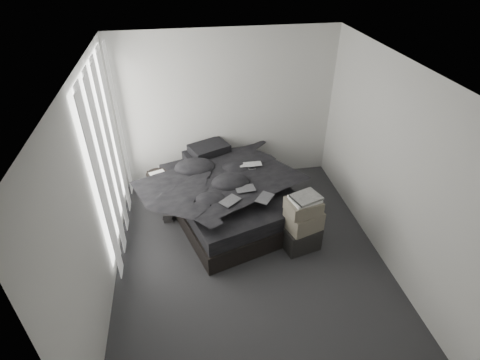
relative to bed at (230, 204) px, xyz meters
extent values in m
cube|color=#2B2B2D|center=(0.13, -1.02, -0.15)|extent=(3.60, 4.20, 0.01)
cube|color=white|center=(0.13, -1.02, 2.45)|extent=(3.60, 4.20, 0.01)
cube|color=silver|center=(0.13, 1.08, 1.15)|extent=(3.60, 0.01, 2.60)
cube|color=silver|center=(0.13, -3.12, 1.15)|extent=(3.60, 0.01, 2.60)
cube|color=silver|center=(-1.67, -1.02, 1.15)|extent=(0.01, 4.20, 2.60)
cube|color=silver|center=(1.93, -1.02, 1.15)|extent=(0.01, 4.20, 2.60)
cube|color=white|center=(-1.65, -0.12, 1.20)|extent=(0.02, 2.00, 2.30)
cube|color=white|center=(-1.60, -0.12, 1.13)|extent=(0.06, 2.12, 2.48)
cube|color=black|center=(0.00, 0.00, 0.00)|extent=(2.23, 2.58, 0.30)
cube|color=black|center=(0.00, 0.00, 0.26)|extent=(2.15, 2.50, 0.23)
imported|color=black|center=(0.02, -0.05, 0.51)|extent=(2.09, 2.26, 0.25)
cube|color=black|center=(-0.30, 0.79, 0.46)|extent=(0.76, 0.62, 0.15)
cube|color=black|center=(-0.23, 0.80, 0.60)|extent=(0.73, 0.63, 0.14)
imported|color=silver|center=(0.37, 0.17, 0.65)|extent=(0.35, 0.23, 0.03)
cube|color=black|center=(-0.08, -0.64, 0.64)|extent=(0.33, 0.31, 0.01)
cube|color=black|center=(0.18, -0.39, 0.65)|extent=(0.29, 0.20, 0.01)
cube|color=black|center=(0.40, -0.65, 0.65)|extent=(0.31, 0.33, 0.01)
cylinder|color=black|center=(-1.09, 0.37, 0.16)|extent=(0.39, 0.39, 0.61)
cube|color=white|center=(-1.08, 0.36, 0.47)|extent=(0.28, 0.25, 0.01)
cube|color=black|center=(-0.98, -0.01, -0.08)|extent=(0.16, 0.22, 0.14)
cube|color=black|center=(0.87, -0.94, 0.03)|extent=(0.56, 0.48, 0.36)
cube|color=#686152|center=(0.89, -0.95, 0.35)|extent=(0.54, 0.48, 0.27)
cube|color=#686152|center=(0.86, -0.94, 0.58)|extent=(0.49, 0.42, 0.19)
cube|color=silver|center=(0.87, -0.94, 0.69)|extent=(0.43, 0.37, 0.04)
cube|color=silver|center=(0.89, -0.95, 0.73)|extent=(0.43, 0.39, 0.03)
camera|label=1|loc=(-0.62, -4.68, 3.65)|focal=28.00mm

